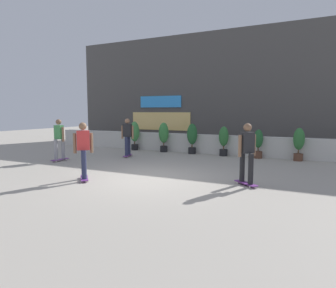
{
  "coord_description": "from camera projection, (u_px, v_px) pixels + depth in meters",
  "views": [
    {
      "loc": [
        4.49,
        -7.66,
        2.02
      ],
      "look_at": [
        0.0,
        1.5,
        0.9
      ],
      "focal_mm": 32.14,
      "sensor_mm": 36.0,
      "label": 1
    }
  ],
  "objects": [
    {
      "name": "skater_by_wall_left",
      "position": [
        128.0,
        136.0,
        13.26
      ],
      "size": [
        0.54,
        0.82,
        1.7
      ],
      "color": "#72338C",
      "rests_on": "ground"
    },
    {
      "name": "potted_plant_2",
      "position": [
        192.0,
        136.0,
        14.2
      ],
      "size": [
        0.48,
        0.48,
        1.44
      ],
      "color": "black",
      "rests_on": "ground"
    },
    {
      "name": "potted_plant_1",
      "position": [
        164.0,
        135.0,
        14.86
      ],
      "size": [
        0.49,
        0.49,
        1.46
      ],
      "color": "black",
      "rests_on": "ground"
    },
    {
      "name": "skater_by_wall_right",
      "position": [
        59.0,
        138.0,
        12.13
      ],
      "size": [
        0.56,
        0.81,
        1.7
      ],
      "color": "#72338C",
      "rests_on": "ground"
    },
    {
      "name": "potted_plant_3",
      "position": [
        224.0,
        139.0,
        13.54
      ],
      "size": [
        0.43,
        0.43,
        1.33
      ],
      "color": "black",
      "rests_on": "ground"
    },
    {
      "name": "skater_mid_plaza",
      "position": [
        83.0,
        148.0,
        8.73
      ],
      "size": [
        0.69,
        0.72,
        1.7
      ],
      "color": "#72338C",
      "rests_on": "ground"
    },
    {
      "name": "potted_plant_0",
      "position": [
        135.0,
        134.0,
        15.6
      ],
      "size": [
        0.5,
        0.5,
        1.48
      ],
      "color": "black",
      "rests_on": "ground"
    },
    {
      "name": "ground_plane",
      "position": [
        146.0,
        179.0,
        9.02
      ],
      "size": [
        48.0,
        48.0,
        0.0
      ],
      "primitive_type": "plane",
      "color": "#A8A093"
    },
    {
      "name": "potted_plant_5",
      "position": [
        299.0,
        142.0,
        12.18
      ],
      "size": [
        0.44,
        0.44,
        1.35
      ],
      "color": "brown",
      "rests_on": "ground"
    },
    {
      "name": "potted_plant_4",
      "position": [
        258.0,
        143.0,
        12.88
      ],
      "size": [
        0.38,
        0.38,
        1.24
      ],
      "color": "brown",
      "rests_on": "ground"
    },
    {
      "name": "skater_far_right",
      "position": [
        247.0,
        151.0,
        8.09
      ],
      "size": [
        0.74,
        0.67,
        1.7
      ],
      "color": "#72338C",
      "rests_on": "ground"
    },
    {
      "name": "planter_wall",
      "position": [
        209.0,
        144.0,
        14.33
      ],
      "size": [
        18.0,
        0.4,
        0.9
      ],
      "primitive_type": "cube",
      "color": "beige",
      "rests_on": "ground"
    },
    {
      "name": "building_backdrop",
      "position": [
        232.0,
        90.0,
        17.6
      ],
      "size": [
        20.0,
        2.08,
        6.5
      ],
      "color": "#4C4947",
      "rests_on": "ground"
    }
  ]
}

